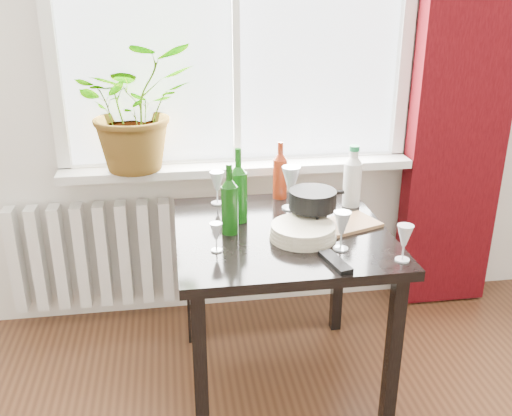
{
  "coord_description": "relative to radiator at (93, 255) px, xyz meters",
  "views": [
    {
      "loc": [
        -0.32,
        -0.52,
        1.68
      ],
      "look_at": [
        -0.01,
        1.55,
        0.84
      ],
      "focal_mm": 40.0,
      "sensor_mm": 36.0,
      "label": 1
    }
  ],
  "objects": [
    {
      "name": "windowsill",
      "position": [
        0.75,
        -0.03,
        0.44
      ],
      "size": [
        1.72,
        0.2,
        0.04
      ],
      "color": "silver",
      "rests_on": "ground"
    },
    {
      "name": "curtain",
      "position": [
        1.87,
        -0.06,
        0.92
      ],
      "size": [
        0.5,
        0.12,
        2.56
      ],
      "color": "#340408",
      "rests_on": "ground"
    },
    {
      "name": "radiator",
      "position": [
        0.0,
        0.0,
        0.0
      ],
      "size": [
        0.8,
        0.1,
        0.55
      ],
      "color": "silver",
      "rests_on": "ground"
    },
    {
      "name": "table",
      "position": [
        0.85,
        -0.63,
        0.27
      ],
      "size": [
        0.85,
        0.85,
        0.74
      ],
      "color": "black",
      "rests_on": "ground"
    },
    {
      "name": "potted_plant",
      "position": [
        0.27,
        -0.05,
        0.76
      ],
      "size": [
        0.64,
        0.59,
        0.59
      ],
      "primitive_type": "imported",
      "rotation": [
        0.0,
        0.0,
        0.27
      ],
      "color": "#33691C",
      "rests_on": "windowsill"
    },
    {
      "name": "wine_bottle_left",
      "position": [
        0.64,
        -0.62,
        0.5
      ],
      "size": [
        0.09,
        0.09,
        0.29
      ],
      "primitive_type": null,
      "rotation": [
        0.0,
        0.0,
        0.35
      ],
      "color": "#0E3F0C",
      "rests_on": "table"
    },
    {
      "name": "wine_bottle_right",
      "position": [
        0.69,
        -0.51,
        0.52
      ],
      "size": [
        0.08,
        0.08,
        0.32
      ],
      "primitive_type": null,
      "rotation": [
        0.0,
        0.0,
        -0.08
      ],
      "color": "#0F490E",
      "rests_on": "table"
    },
    {
      "name": "bottle_amber",
      "position": [
        0.91,
        -0.26,
        0.5
      ],
      "size": [
        0.08,
        0.08,
        0.27
      ],
      "primitive_type": null,
      "rotation": [
        0.0,
        0.0,
        -0.3
      ],
      "color": "maroon",
      "rests_on": "table"
    },
    {
      "name": "cleaning_bottle",
      "position": [
        1.21,
        -0.41,
        0.5
      ],
      "size": [
        0.1,
        0.1,
        0.28
      ],
      "primitive_type": null,
      "rotation": [
        0.0,
        0.0,
        0.39
      ],
      "color": "silver",
      "rests_on": "table"
    },
    {
      "name": "wineglass_front_right",
      "position": [
        1.03,
        -0.84,
        0.44
      ],
      "size": [
        0.08,
        0.08,
        0.15
      ],
      "primitive_type": null,
      "rotation": [
        0.0,
        0.0,
        -0.27
      ],
      "color": "#B3BBC1",
      "rests_on": "table"
    },
    {
      "name": "wineglass_far_right",
      "position": [
        1.23,
        -0.96,
        0.43
      ],
      "size": [
        0.08,
        0.08,
        0.14
      ],
      "primitive_type": null,
      "rotation": [
        0.0,
        0.0,
        -0.34
      ],
      "color": "silver",
      "rests_on": "table"
    },
    {
      "name": "wineglass_back_center",
      "position": [
        0.93,
        -0.4,
        0.46
      ],
      "size": [
        0.11,
        0.11,
        0.2
      ],
      "primitive_type": null,
      "rotation": [
        0.0,
        0.0,
        0.38
      ],
      "color": "silver",
      "rests_on": "table"
    },
    {
      "name": "wineglass_back_left",
      "position": [
        0.62,
        -0.3,
        0.44
      ],
      "size": [
        0.08,
        0.08,
        0.15
      ],
      "primitive_type": null,
      "rotation": [
        0.0,
        0.0,
        -0.2
      ],
      "color": "silver",
      "rests_on": "table"
    },
    {
      "name": "wineglass_front_left",
      "position": [
        0.57,
        -0.78,
        0.42
      ],
      "size": [
        0.06,
        0.06,
        0.11
      ],
      "primitive_type": null,
      "rotation": [
        0.0,
        0.0,
        0.29
      ],
      "color": "silver",
      "rests_on": "table"
    },
    {
      "name": "plate_stack",
      "position": [
        0.92,
        -0.72,
        0.39
      ],
      "size": [
        0.35,
        0.35,
        0.06
      ],
      "primitive_type": "cylinder",
      "rotation": [
        0.0,
        0.0,
        0.42
      ],
      "color": "beige",
      "rests_on": "table"
    },
    {
      "name": "fondue_pot",
      "position": [
        0.98,
        -0.6,
        0.44
      ],
      "size": [
        0.28,
        0.27,
        0.15
      ],
      "primitive_type": null,
      "rotation": [
        0.0,
        0.0,
        -0.43
      ],
      "color": "black",
      "rests_on": "table"
    },
    {
      "name": "tv_remote",
      "position": [
        0.98,
        -0.96,
        0.37
      ],
      "size": [
        0.09,
        0.18,
        0.02
      ],
      "primitive_type": "cube",
      "rotation": [
        0.0,
        0.0,
        0.22
      ],
      "color": "black",
      "rests_on": "table"
    },
    {
      "name": "cutting_board",
      "position": [
        1.12,
        -0.63,
        0.37
      ],
      "size": [
        0.3,
        0.25,
        0.01
      ],
      "primitive_type": "cube",
      "rotation": [
        0.0,
        0.0,
        0.36
      ],
      "color": "#996E45",
      "rests_on": "table"
    }
  ]
}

